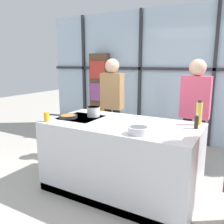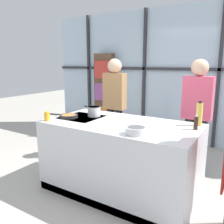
# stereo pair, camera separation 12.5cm
# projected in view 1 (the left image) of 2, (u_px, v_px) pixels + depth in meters

# --- Properties ---
(ground_plane) EXTENTS (18.00, 18.00, 0.00)m
(ground_plane) POSITION_uv_depth(u_px,v_px,m) (120.00, 190.00, 3.16)
(ground_plane) COLOR #ADA89E
(back_window_wall) EXTENTS (6.40, 0.10, 2.80)m
(back_window_wall) POSITION_uv_depth(u_px,v_px,m) (175.00, 75.00, 4.97)
(back_window_wall) COLOR silver
(back_window_wall) RESTS_ON ground_plane
(bookshelf) EXTENTS (0.49, 0.19, 1.88)m
(bookshelf) POSITION_uv_depth(u_px,v_px,m) (100.00, 93.00, 5.74)
(bookshelf) COLOR brown
(bookshelf) RESTS_ON ground_plane
(demo_island) EXTENTS (1.92, 1.02, 0.93)m
(demo_island) POSITION_uv_depth(u_px,v_px,m) (121.00, 157.00, 3.07)
(demo_island) COLOR silver
(demo_island) RESTS_ON ground_plane
(spectator_far_left) EXTENTS (0.39, 0.24, 1.73)m
(spectator_far_left) POSITION_uv_depth(u_px,v_px,m) (112.00, 101.00, 4.16)
(spectator_far_left) COLOR black
(spectator_far_left) RESTS_ON ground_plane
(spectator_center_left) EXTENTS (0.41, 0.24, 1.72)m
(spectator_center_left) POSITION_uv_depth(u_px,v_px,m) (195.00, 109.00, 3.49)
(spectator_center_left) COLOR black
(spectator_center_left) RESTS_ON ground_plane
(frying_pan) EXTENTS (0.45, 0.25, 0.04)m
(frying_pan) POSITION_uv_depth(u_px,v_px,m) (68.00, 116.00, 3.23)
(frying_pan) COLOR #232326
(frying_pan) RESTS_ON demo_island
(saucepan) EXTENTS (0.33, 0.19, 0.14)m
(saucepan) POSITION_uv_depth(u_px,v_px,m) (93.00, 111.00, 3.31)
(saucepan) COLOR silver
(saucepan) RESTS_ON demo_island
(white_plate) EXTENTS (0.23, 0.23, 0.01)m
(white_plate) POSITION_uv_depth(u_px,v_px,m) (151.00, 128.00, 2.71)
(white_plate) COLOR white
(white_plate) RESTS_ON demo_island
(mixing_bowl) EXTENTS (0.23, 0.23, 0.08)m
(mixing_bowl) POSITION_uv_depth(u_px,v_px,m) (138.00, 130.00, 2.50)
(mixing_bowl) COLOR silver
(mixing_bowl) RESTS_ON demo_island
(oil_bottle) EXTENTS (0.07, 0.07, 0.30)m
(oil_bottle) POSITION_uv_depth(u_px,v_px,m) (199.00, 113.00, 2.86)
(oil_bottle) COLOR #E0CC4C
(oil_bottle) RESTS_ON demo_island
(pepper_grinder) EXTENTS (0.05, 0.05, 0.17)m
(pepper_grinder) POSITION_uv_depth(u_px,v_px,m) (196.00, 122.00, 2.69)
(pepper_grinder) COLOR #332319
(pepper_grinder) RESTS_ON demo_island
(juice_glass_near) EXTENTS (0.07, 0.07, 0.12)m
(juice_glass_near) POSITION_uv_depth(u_px,v_px,m) (47.00, 117.00, 3.03)
(juice_glass_near) COLOR orange
(juice_glass_near) RESTS_ON demo_island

